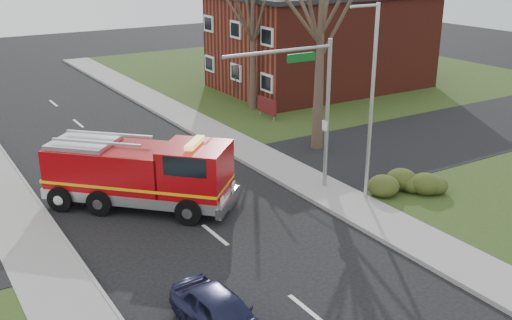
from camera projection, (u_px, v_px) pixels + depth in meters
ground at (215, 235)px, 23.01m from camera, size 120.00×120.00×0.00m
sidewalk_right at (340, 199)px, 26.08m from camera, size 2.40×80.00×0.15m
sidewalk_left at (51, 278)px, 19.89m from camera, size 2.40×80.00×0.15m
cross_street_right at (501, 122)px, 37.35m from camera, size 30.00×8.00×0.15m
brick_building at (321, 41)px, 45.61m from camera, size 15.40×10.40×7.25m
health_center_sign at (267, 106)px, 37.93m from camera, size 0.12×2.00×1.40m
hedge_corner at (404, 183)px, 26.51m from camera, size 2.80×2.00×0.90m
bare_tree_near at (322, 11)px, 30.03m from camera, size 6.00×6.00×12.00m
bare_tree_far at (253, 12)px, 38.27m from camera, size 5.25×5.25×10.50m
traffic_signal_mast at (304, 91)px, 25.21m from camera, size 5.29×0.18×6.80m
streetlight_pole at (371, 99)px, 24.63m from camera, size 1.48×0.16×8.40m
fire_engine at (141, 175)px, 25.14m from camera, size 7.27×7.30×3.10m
parked_car_maroon at (221, 314)px, 16.92m from camera, size 1.86×3.98×1.32m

